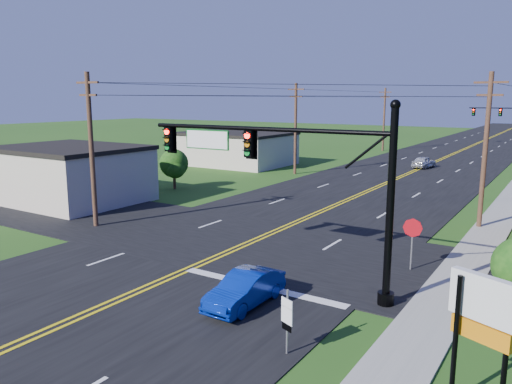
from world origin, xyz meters
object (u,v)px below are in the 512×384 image
Objects in this scene: signal_mast_far at (506,117)px; route_sign at (287,317)px; stop_sign at (412,233)px; signal_mast_main at (282,169)px; blue_car at (245,290)px.

route_sign is at bearing -87.73° from signal_mast_far.
signal_mast_far is 67.86m from stop_sign.
route_sign is at bearing -58.38° from signal_mast_main.
stop_sign is at bearing 61.29° from blue_car.
blue_car is at bearing -89.97° from signal_mast_far.
blue_car is (0.04, -74.84, -3.93)m from signal_mast_far.
signal_mast_main is 5.02m from blue_car.
signal_mast_main is 3.02× the size of blue_car.
route_sign is (3.06, -77.14, -3.35)m from signal_mast_far.
signal_mast_far is at bearing 115.66° from route_sign.
blue_car is at bearing -125.68° from stop_sign.
signal_mast_main is at bearing 93.39° from blue_car.
signal_mast_far is at bearing 89.92° from signal_mast_main.
stop_sign is at bearing 46.08° from signal_mast_main.
blue_car is 1.58× the size of stop_sign.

